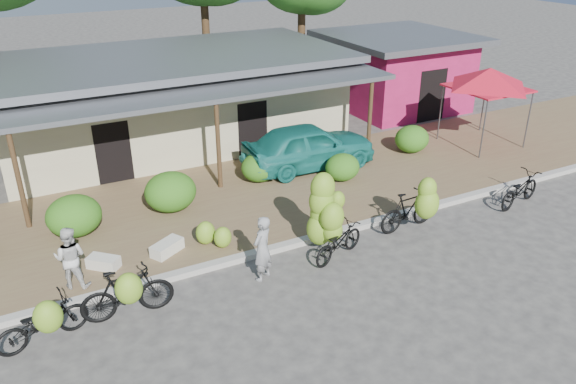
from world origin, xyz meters
name	(u,v)px	position (x,y,z in m)	size (l,w,h in m)	color
ground	(318,290)	(0.00, 0.00, 0.00)	(100.00, 100.00, 0.00)	#3F3D3A
sidewalk	(234,202)	(0.00, 5.00, 0.06)	(60.00, 6.00, 0.12)	brown
curb	(279,248)	(0.00, 2.00, 0.07)	(60.00, 0.25, 0.15)	#A8A399
shop_main	(171,99)	(0.00, 10.93, 1.72)	(13.00, 8.50, 3.35)	beige
shop_pink	(397,70)	(10.50, 10.99, 1.67)	(6.00, 6.00, 3.25)	#B71C59
hedge_1	(74,216)	(-4.50, 5.04, 0.68)	(1.43, 1.29, 1.11)	#2B6316
hedge_2	(170,192)	(-1.83, 5.27, 0.70)	(1.48, 1.33, 1.15)	#2B6316
hedge_3	(260,167)	(1.30, 5.95, 0.59)	(1.20, 1.08, 0.93)	#2B6316
hedge_4	(342,167)	(3.68, 4.78, 0.56)	(1.13, 1.02, 0.88)	#2B6316
hedge_5	(412,139)	(7.26, 5.74, 0.61)	(1.26, 1.13, 0.98)	#2B6316
red_canopy	(489,78)	(10.14, 5.25, 2.61)	(3.50, 3.50, 2.86)	#59595E
bike_far_left	(43,322)	(-5.73, 0.94, 0.55)	(1.91, 1.37, 1.34)	black
bike_left	(127,292)	(-4.05, 1.01, 0.65)	(1.99, 1.23, 1.46)	black
bike_center	(329,223)	(1.04, 1.28, 0.88)	(1.84, 1.41, 2.17)	black
bike_right	(414,207)	(3.65, 1.21, 0.74)	(1.90, 1.25, 1.76)	black
bike_far_right	(520,190)	(7.50, 1.03, 0.50)	(2.00, 1.07, 1.00)	black
loose_banana_a	(206,233)	(-1.61, 2.99, 0.44)	(0.51, 0.43, 0.63)	#8FAC2B
loose_banana_b	(223,237)	(-1.29, 2.62, 0.41)	(0.46, 0.39, 0.57)	#8FAC2B
loose_banana_c	(337,200)	(2.43, 3.07, 0.41)	(0.46, 0.39, 0.58)	#8FAC2B
sack_near	(167,247)	(-2.64, 3.02, 0.27)	(0.85, 0.40, 0.30)	white
sack_far	(104,262)	(-4.18, 3.07, 0.26)	(0.75, 0.38, 0.28)	white
vendor	(262,249)	(-0.92, 1.04, 0.82)	(0.60, 0.39, 1.64)	gray
bystander	(70,258)	(-4.92, 2.60, 0.87)	(0.73, 0.57, 1.50)	silver
teal_van	(309,146)	(3.24, 6.20, 0.89)	(1.83, 4.54, 1.55)	#19726A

